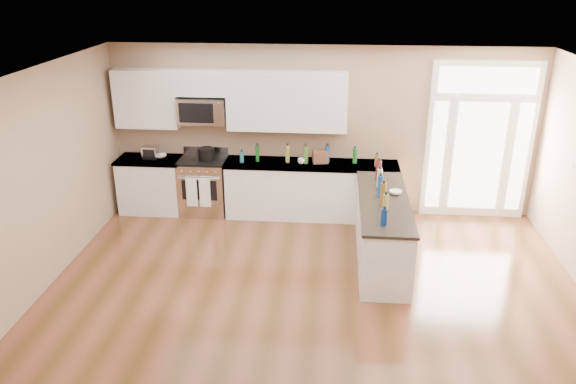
% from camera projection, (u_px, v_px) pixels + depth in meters
% --- Properties ---
extents(ground, '(8.00, 8.00, 0.00)m').
position_uv_depth(ground, '(308.00, 355.00, 6.13)').
color(ground, '#533317').
extents(room_shell, '(8.00, 8.00, 8.00)m').
position_uv_depth(room_shell, '(310.00, 212.00, 5.49)').
color(room_shell, '#9F8165').
rests_on(room_shell, ground).
extents(back_cabinet_left, '(1.10, 0.66, 0.94)m').
position_uv_depth(back_cabinet_left, '(153.00, 186.00, 9.61)').
color(back_cabinet_left, white).
rests_on(back_cabinet_left, ground).
extents(back_cabinet_right, '(2.85, 0.66, 0.94)m').
position_uv_depth(back_cabinet_right, '(311.00, 191.00, 9.39)').
color(back_cabinet_right, white).
rests_on(back_cabinet_right, ground).
extents(peninsula_cabinet, '(0.69, 2.32, 0.94)m').
position_uv_depth(peninsula_cabinet, '(382.00, 232.00, 7.96)').
color(peninsula_cabinet, white).
rests_on(peninsula_cabinet, ground).
extents(upper_cabinet_left, '(1.04, 0.33, 0.95)m').
position_uv_depth(upper_cabinet_left, '(147.00, 99.00, 9.18)').
color(upper_cabinet_left, white).
rests_on(upper_cabinet_left, room_shell).
extents(upper_cabinet_right, '(1.94, 0.33, 0.95)m').
position_uv_depth(upper_cabinet_right, '(287.00, 101.00, 9.00)').
color(upper_cabinet_right, white).
rests_on(upper_cabinet_right, room_shell).
extents(upper_cabinet_short, '(0.82, 0.33, 0.40)m').
position_uv_depth(upper_cabinet_short, '(202.00, 83.00, 9.01)').
color(upper_cabinet_short, white).
rests_on(upper_cabinet_short, room_shell).
extents(microwave, '(0.78, 0.41, 0.42)m').
position_uv_depth(microwave, '(202.00, 110.00, 9.14)').
color(microwave, silver).
rests_on(microwave, room_shell).
extents(entry_door, '(1.70, 0.10, 2.60)m').
position_uv_depth(entry_door, '(479.00, 141.00, 9.09)').
color(entry_door, white).
rests_on(entry_door, ground).
extents(kitchen_range, '(0.77, 0.69, 1.08)m').
position_uv_depth(kitchen_range, '(204.00, 186.00, 9.52)').
color(kitchen_range, silver).
rests_on(kitchen_range, ground).
extents(stockpot, '(0.34, 0.34, 0.21)m').
position_uv_depth(stockpot, '(206.00, 153.00, 9.30)').
color(stockpot, black).
rests_on(stockpot, kitchen_range).
extents(toaster_oven, '(0.27, 0.22, 0.21)m').
position_uv_depth(toaster_oven, '(151.00, 152.00, 9.38)').
color(toaster_oven, silver).
rests_on(toaster_oven, back_cabinet_left).
extents(cardboard_box, '(0.27, 0.22, 0.20)m').
position_uv_depth(cardboard_box, '(320.00, 157.00, 9.19)').
color(cardboard_box, brown).
rests_on(cardboard_box, back_cabinet_right).
extents(bowl_left, '(0.26, 0.26, 0.05)m').
position_uv_depth(bowl_left, '(161.00, 156.00, 9.47)').
color(bowl_left, white).
rests_on(bowl_left, back_cabinet_left).
extents(bowl_peninsula, '(0.22, 0.22, 0.05)m').
position_uv_depth(bowl_peninsula, '(396.00, 192.00, 7.94)').
color(bowl_peninsula, white).
rests_on(bowl_peninsula, peninsula_cabinet).
extents(cup_counter, '(0.12, 0.12, 0.09)m').
position_uv_depth(cup_counter, '(301.00, 161.00, 9.16)').
color(cup_counter, white).
rests_on(cup_counter, back_cabinet_right).
extents(counter_bottles, '(2.27, 2.45, 0.31)m').
position_uv_depth(counter_bottles, '(345.00, 171.00, 8.43)').
color(counter_bottles, '#19591E').
rests_on(counter_bottles, back_cabinet_right).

